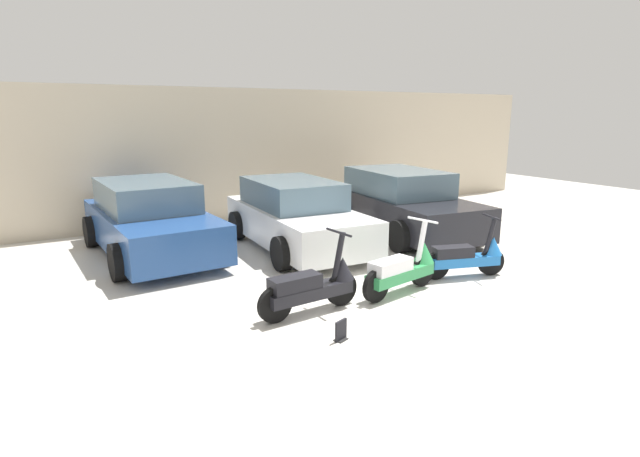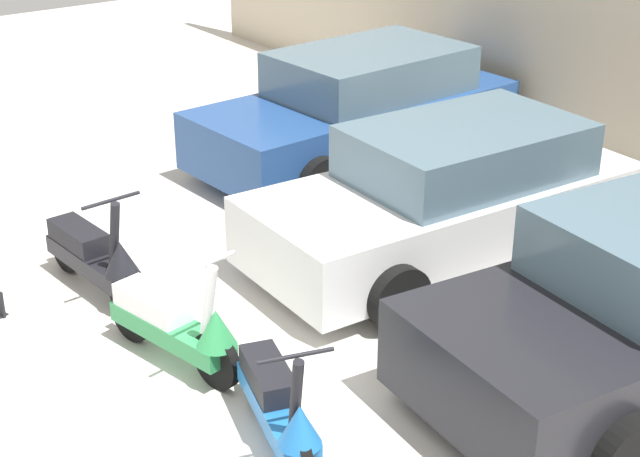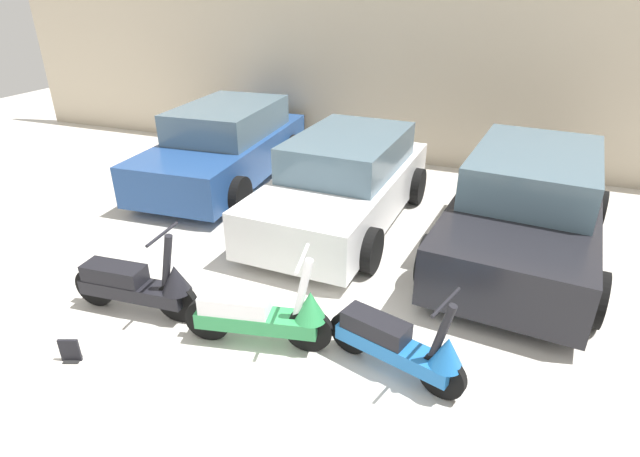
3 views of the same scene
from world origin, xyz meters
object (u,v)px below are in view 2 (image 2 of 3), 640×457
object	(u,v)px
scooter_front_left	(95,255)
car_rear_left	(359,110)
scooter_front_center	(280,406)
car_rear_center	(449,196)
scooter_front_right	(177,324)

from	to	relation	value
scooter_front_left	car_rear_left	world-z (taller)	car_rear_left
scooter_front_center	car_rear_center	distance (m)	3.57
scooter_front_left	scooter_front_center	xyz separation A→B (m)	(3.00, 0.06, -0.03)
car_rear_center	scooter_front_left	bearing A→B (deg)	-20.41
scooter_front_right	scooter_front_center	bearing A→B (deg)	-9.02
car_rear_left	car_rear_center	size ratio (longest dim) A/B	1.04
scooter_front_right	scooter_front_center	size ratio (longest dim) A/B	1.09
scooter_front_right	scooter_front_center	distance (m)	1.42
scooter_front_right	car_rear_center	bearing A→B (deg)	82.34
scooter_front_left	scooter_front_center	bearing A→B (deg)	-3.38
scooter_front_right	car_rear_center	world-z (taller)	car_rear_center
scooter_front_left	car_rear_center	world-z (taller)	car_rear_center
scooter_front_left	scooter_front_center	size ratio (longest dim) A/B	1.10
scooter_front_left	car_rear_left	bearing A→B (deg)	103.00
scooter_front_right	car_rear_left	xyz separation A→B (m)	(-2.90, 4.19, 0.29)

